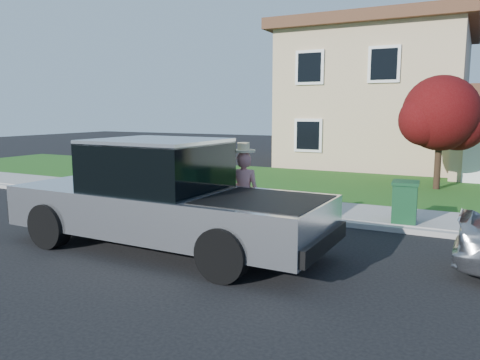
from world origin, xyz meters
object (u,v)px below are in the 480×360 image
woman (243,193)px  ornamental_tree (442,117)px  trash_bin (405,201)px  pickup_truck (164,198)px

woman → ornamental_tree: size_ratio=0.54×
woman → trash_bin: bearing=-158.4°
ornamental_tree → trash_bin: bearing=-93.1°
woman → ornamental_tree: bearing=-129.6°
ornamental_tree → trash_bin: (-0.30, -5.66, -1.87)m
ornamental_tree → trash_bin: 5.96m
pickup_truck → trash_bin: 5.54m
pickup_truck → ornamental_tree: ornamental_tree is taller
trash_bin → woman: bearing=-145.3°
trash_bin → pickup_truck: bearing=-140.6°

